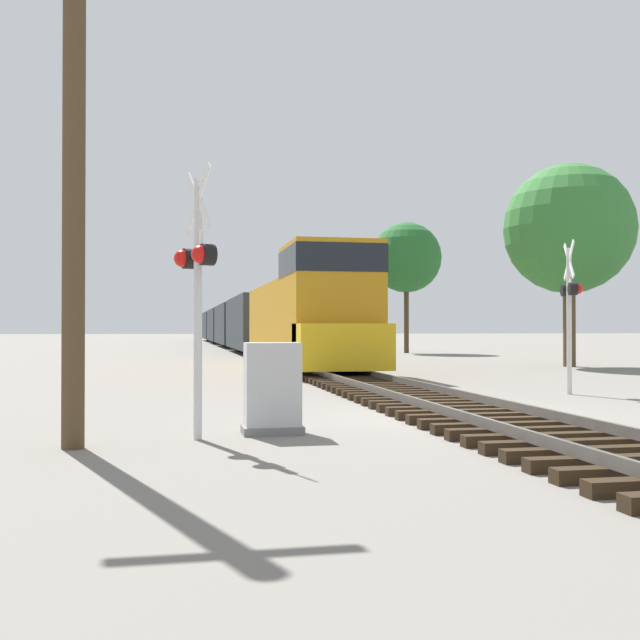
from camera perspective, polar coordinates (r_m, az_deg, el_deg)
name	(u,v)px	position (r m, az deg, el deg)	size (l,w,h in m)	color
ground_plane	(461,416)	(13.74, 10.72, -7.23)	(400.00, 400.00, 0.00)	slate
rail_track_bed	(461,409)	(13.72, 10.71, -6.67)	(2.60, 160.00, 0.31)	black
freight_train	(238,325)	(59.77, -6.26, -0.36)	(2.93, 78.38, 4.36)	#B77A14
crossing_signal_near	(196,274)	(10.79, -9.41, 3.49)	(0.59, 1.00, 3.88)	silver
crossing_signal_far	(570,300)	(18.90, 18.53, 1.46)	(0.54, 1.01, 3.67)	silver
relay_cabinet	(272,389)	(11.29, -3.66, -5.25)	(0.90, 0.62, 1.37)	slate
utility_pole	(74,155)	(10.60, -18.24, 11.85)	(1.80, 0.30, 7.50)	#4C3A23
tree_far_right	(569,229)	(32.75, 18.44, 6.57)	(5.34, 5.34, 8.36)	brown
tree_mid_background	(406,258)	(48.35, 6.60, 4.74)	(4.50, 4.50, 8.37)	#473521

